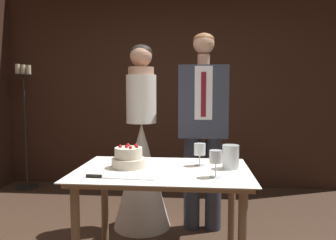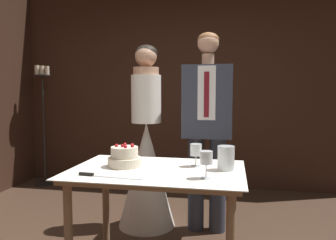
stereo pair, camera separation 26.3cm
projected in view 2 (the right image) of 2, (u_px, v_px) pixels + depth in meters
wall_back at (184, 79)px, 4.45m from camera, size 4.73×0.12×2.91m
cake_table at (157, 182)px, 2.28m from camera, size 1.20×0.81×0.75m
tiered_cake at (125, 157)px, 2.35m from camera, size 0.24×0.24×0.16m
cake_knife at (98, 175)px, 2.07m from camera, size 0.43×0.05×0.02m
wine_glass_near at (206, 158)px, 2.02m from camera, size 0.08×0.08×0.17m
wine_glass_middle at (196, 151)px, 2.35m from camera, size 0.08×0.08×0.16m
hurricane_candle at (226, 159)px, 2.24m from camera, size 0.12×0.12×0.17m
bride at (147, 161)px, 3.12m from camera, size 0.54×0.54×1.72m
groom at (207, 123)px, 2.97m from camera, size 0.44×0.25×1.81m
candle_stand at (44, 125)px, 4.50m from camera, size 0.28×0.28×1.65m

